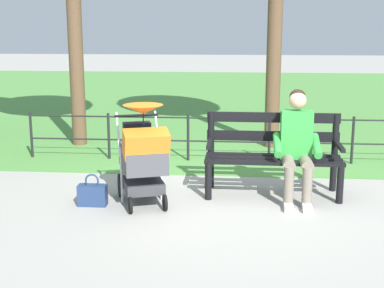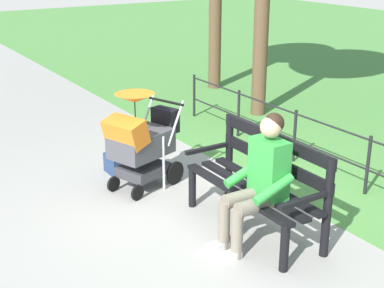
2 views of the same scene
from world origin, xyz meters
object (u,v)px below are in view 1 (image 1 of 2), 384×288
at_px(park_bench, 273,151).
at_px(stroller, 143,153).
at_px(handbag, 92,195).
at_px(person_on_bench, 297,143).

distance_m(park_bench, stroller, 1.57).
bearing_deg(handbag, stroller, -170.57).
xyz_separation_m(person_on_bench, stroller, (1.73, 0.32, -0.08)).
relative_size(park_bench, handbag, 4.34).
xyz_separation_m(stroller, handbag, (0.57, 0.09, -0.47)).
distance_m(park_bench, person_on_bench, 0.37).
xyz_separation_m(person_on_bench, handbag, (2.29, 0.41, -0.55)).
bearing_deg(park_bench, stroller, 20.22).
height_order(park_bench, stroller, stroller).
bearing_deg(stroller, person_on_bench, -169.51).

